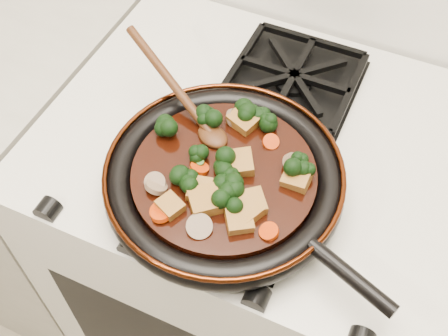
% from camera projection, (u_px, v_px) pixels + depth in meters
% --- Properties ---
extents(stove, '(0.76, 0.60, 0.90)m').
position_uv_depth(stove, '(254.00, 259.00, 1.33)').
color(stove, beige).
rests_on(stove, ground).
extents(burner_grate_front, '(0.23, 0.23, 0.03)m').
position_uv_depth(burner_grate_front, '(232.00, 194.00, 0.88)').
color(burner_grate_front, black).
rests_on(burner_grate_front, stove).
extents(burner_grate_back, '(0.23, 0.23, 0.03)m').
position_uv_depth(burner_grate_back, '(294.00, 79.00, 1.03)').
color(burner_grate_back, black).
rests_on(burner_grate_back, stove).
extents(skillet, '(0.48, 0.37, 0.05)m').
position_uv_depth(skillet, '(225.00, 179.00, 0.86)').
color(skillet, black).
rests_on(skillet, burner_grate_front).
extents(braising_sauce, '(0.28, 0.28, 0.02)m').
position_uv_depth(braising_sauce, '(224.00, 176.00, 0.85)').
color(braising_sauce, black).
rests_on(braising_sauce, skillet).
extents(tofu_cube_0, '(0.05, 0.05, 0.02)m').
position_uv_depth(tofu_cube_0, '(239.00, 221.00, 0.79)').
color(tofu_cube_0, '#8D5D20').
rests_on(tofu_cube_0, braising_sauce).
extents(tofu_cube_1, '(0.04, 0.04, 0.03)m').
position_uv_depth(tofu_cube_1, '(297.00, 178.00, 0.83)').
color(tofu_cube_1, '#8D5D20').
rests_on(tofu_cube_1, braising_sauce).
extents(tofu_cube_2, '(0.06, 0.06, 0.02)m').
position_uv_depth(tofu_cube_2, '(205.00, 202.00, 0.80)').
color(tofu_cube_2, '#8D5D20').
rests_on(tofu_cube_2, braising_sauce).
extents(tofu_cube_3, '(0.04, 0.04, 0.02)m').
position_uv_depth(tofu_cube_3, '(170.00, 206.00, 0.80)').
color(tofu_cube_3, '#8D5D20').
rests_on(tofu_cube_3, braising_sauce).
extents(tofu_cube_4, '(0.05, 0.05, 0.02)m').
position_uv_depth(tofu_cube_4, '(252.00, 203.00, 0.80)').
color(tofu_cube_4, '#8D5D20').
rests_on(tofu_cube_4, braising_sauce).
extents(tofu_cube_5, '(0.06, 0.06, 0.03)m').
position_uv_depth(tofu_cube_5, '(245.00, 120.00, 0.90)').
color(tofu_cube_5, '#8D5D20').
rests_on(tofu_cube_5, braising_sauce).
extents(tofu_cube_6, '(0.05, 0.05, 0.02)m').
position_uv_depth(tofu_cube_6, '(199.00, 190.00, 0.82)').
color(tofu_cube_6, '#8D5D20').
rests_on(tofu_cube_6, braising_sauce).
extents(tofu_cube_7, '(0.06, 0.06, 0.03)m').
position_uv_depth(tofu_cube_7, '(238.00, 164.00, 0.85)').
color(tofu_cube_7, '#8D5D20').
rests_on(tofu_cube_7, braising_sauce).
extents(tofu_cube_8, '(0.05, 0.05, 0.02)m').
position_uv_depth(tofu_cube_8, '(248.00, 211.00, 0.80)').
color(tofu_cube_8, '#8D5D20').
rests_on(tofu_cube_8, braising_sauce).
extents(broccoli_floret_0, '(0.08, 0.07, 0.07)m').
position_uv_depth(broccoli_floret_0, '(302.00, 168.00, 0.84)').
color(broccoli_floret_0, black).
rests_on(broccoli_floret_0, braising_sauce).
extents(broccoli_floret_1, '(0.08, 0.08, 0.05)m').
position_uv_depth(broccoli_floret_1, '(170.00, 128.00, 0.88)').
color(broccoli_floret_1, black).
rests_on(broccoli_floret_1, braising_sauce).
extents(broccoli_floret_2, '(0.07, 0.07, 0.06)m').
position_uv_depth(broccoli_floret_2, '(228.00, 169.00, 0.84)').
color(broccoli_floret_2, black).
rests_on(broccoli_floret_2, braising_sauce).
extents(broccoli_floret_3, '(0.08, 0.08, 0.07)m').
position_uv_depth(broccoli_floret_3, '(209.00, 118.00, 0.89)').
color(broccoli_floret_3, black).
rests_on(broccoli_floret_3, braising_sauce).
extents(broccoli_floret_4, '(0.07, 0.07, 0.06)m').
position_uv_depth(broccoli_floret_4, '(200.00, 162.00, 0.85)').
color(broccoli_floret_4, black).
rests_on(broccoli_floret_4, braising_sauce).
extents(broccoli_floret_5, '(0.07, 0.07, 0.05)m').
position_uv_depth(broccoli_floret_5, '(244.00, 114.00, 0.90)').
color(broccoli_floret_5, black).
rests_on(broccoli_floret_5, braising_sauce).
extents(broccoli_floret_6, '(0.06, 0.07, 0.07)m').
position_uv_depth(broccoli_floret_6, '(227.00, 189.00, 0.81)').
color(broccoli_floret_6, black).
rests_on(broccoli_floret_6, braising_sauce).
extents(broccoli_floret_7, '(0.08, 0.08, 0.07)m').
position_uv_depth(broccoli_floret_7, '(184.00, 182.00, 0.82)').
color(broccoli_floret_7, black).
rests_on(broccoli_floret_7, braising_sauce).
extents(broccoli_floret_8, '(0.08, 0.09, 0.07)m').
position_uv_depth(broccoli_floret_8, '(265.00, 121.00, 0.89)').
color(broccoli_floret_8, black).
rests_on(broccoli_floret_8, braising_sauce).
extents(broccoli_floret_9, '(0.08, 0.09, 0.07)m').
position_uv_depth(broccoli_floret_9, '(228.00, 202.00, 0.80)').
color(broccoli_floret_9, black).
rests_on(broccoli_floret_9, braising_sauce).
extents(carrot_coin_0, '(0.03, 0.03, 0.02)m').
position_uv_depth(carrot_coin_0, '(271.00, 142.00, 0.88)').
color(carrot_coin_0, '#C33105').
rests_on(carrot_coin_0, braising_sauce).
extents(carrot_coin_1, '(0.03, 0.03, 0.02)m').
position_uv_depth(carrot_coin_1, '(269.00, 231.00, 0.78)').
color(carrot_coin_1, '#C33105').
rests_on(carrot_coin_1, braising_sauce).
extents(carrot_coin_2, '(0.03, 0.03, 0.02)m').
position_uv_depth(carrot_coin_2, '(223.00, 198.00, 0.81)').
color(carrot_coin_2, '#C33105').
rests_on(carrot_coin_2, braising_sauce).
extents(carrot_coin_3, '(0.03, 0.03, 0.02)m').
position_uv_depth(carrot_coin_3, '(160.00, 211.00, 0.80)').
color(carrot_coin_3, '#C33105').
rests_on(carrot_coin_3, braising_sauce).
extents(carrot_coin_4, '(0.03, 0.03, 0.02)m').
position_uv_depth(carrot_coin_4, '(161.00, 215.00, 0.80)').
color(carrot_coin_4, '#C33105').
rests_on(carrot_coin_4, braising_sauce).
extents(carrot_coin_5, '(0.03, 0.03, 0.02)m').
position_uv_depth(carrot_coin_5, '(199.00, 168.00, 0.84)').
color(carrot_coin_5, '#C33105').
rests_on(carrot_coin_5, braising_sauce).
extents(mushroom_slice_0, '(0.05, 0.05, 0.02)m').
position_uv_depth(mushroom_slice_0, '(199.00, 226.00, 0.78)').
color(mushroom_slice_0, brown).
rests_on(mushroom_slice_0, braising_sauce).
extents(mushroom_slice_1, '(0.04, 0.04, 0.03)m').
position_uv_depth(mushroom_slice_1, '(293.00, 164.00, 0.85)').
color(mushroom_slice_1, brown).
rests_on(mushroom_slice_1, braising_sauce).
extents(mushroom_slice_2, '(0.04, 0.04, 0.02)m').
position_uv_depth(mushroom_slice_2, '(155.00, 182.00, 0.83)').
color(mushroom_slice_2, brown).
rests_on(mushroom_slice_2, braising_sauce).
extents(mushroom_slice_3, '(0.03, 0.03, 0.03)m').
position_uv_depth(mushroom_slice_3, '(234.00, 118.00, 0.90)').
color(mushroom_slice_3, brown).
rests_on(mushroom_slice_3, braising_sauce).
extents(mushroom_slice_4, '(0.04, 0.04, 0.02)m').
position_uv_depth(mushroom_slice_4, '(156.00, 187.00, 0.82)').
color(mushroom_slice_4, brown).
rests_on(mushroom_slice_4, braising_sauce).
extents(wooden_spoon, '(0.14, 0.09, 0.23)m').
position_uv_depth(wooden_spoon, '(189.00, 105.00, 0.89)').
color(wooden_spoon, '#41210D').
rests_on(wooden_spoon, braising_sauce).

